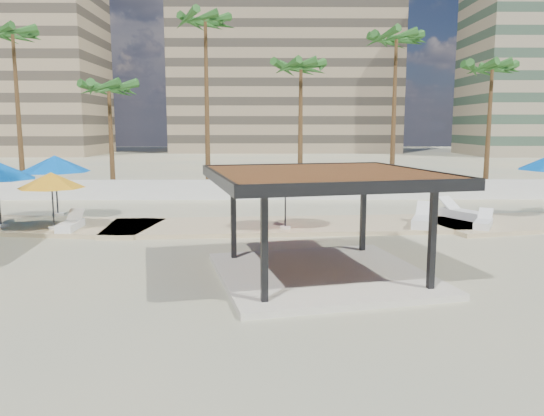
{
  "coord_description": "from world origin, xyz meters",
  "views": [
    {
      "loc": [
        0.79,
        -15.74,
        4.38
      ],
      "look_at": [
        1.01,
        3.56,
        1.4
      ],
      "focal_mm": 35.0,
      "sensor_mm": 36.0,
      "label": 1
    }
  ],
  "objects_px": {
    "umbrella_c": "(285,181)",
    "lounger_c": "(462,214)",
    "lounger_b": "(423,220)",
    "lounger_d": "(483,223)",
    "pavilion_central": "(322,214)",
    "lounger_a": "(71,225)"
  },
  "relations": [
    {
      "from": "umbrella_c",
      "to": "lounger_c",
      "type": "bearing_deg",
      "value": 16.67
    },
    {
      "from": "lounger_b",
      "to": "lounger_d",
      "type": "xyz_separation_m",
      "value": [
        2.42,
        -0.42,
        -0.05
      ]
    },
    {
      "from": "lounger_c",
      "to": "pavilion_central",
      "type": "bearing_deg",
      "value": 111.69
    },
    {
      "from": "lounger_c",
      "to": "lounger_d",
      "type": "bearing_deg",
      "value": 153.87
    },
    {
      "from": "pavilion_central",
      "to": "lounger_b",
      "type": "relative_size",
      "value": 2.94
    },
    {
      "from": "lounger_a",
      "to": "umbrella_c",
      "type": "bearing_deg",
      "value": -91.37
    },
    {
      "from": "umbrella_c",
      "to": "lounger_c",
      "type": "distance_m",
      "value": 8.81
    },
    {
      "from": "umbrella_c",
      "to": "lounger_b",
      "type": "height_order",
      "value": "umbrella_c"
    },
    {
      "from": "umbrella_c",
      "to": "lounger_c",
      "type": "xyz_separation_m",
      "value": [
        8.27,
        2.48,
        -1.79
      ]
    },
    {
      "from": "lounger_c",
      "to": "umbrella_c",
      "type": "bearing_deg",
      "value": 77.99
    },
    {
      "from": "lounger_b",
      "to": "lounger_d",
      "type": "relative_size",
      "value": 1.32
    },
    {
      "from": "lounger_b",
      "to": "lounger_a",
      "type": "bearing_deg",
      "value": 113.63
    },
    {
      "from": "umbrella_c",
      "to": "lounger_b",
      "type": "xyz_separation_m",
      "value": [
        5.94,
        0.7,
        -1.79
      ]
    },
    {
      "from": "pavilion_central",
      "to": "umbrella_c",
      "type": "height_order",
      "value": "pavilion_central"
    },
    {
      "from": "lounger_a",
      "to": "lounger_b",
      "type": "relative_size",
      "value": 0.78
    },
    {
      "from": "pavilion_central",
      "to": "lounger_a",
      "type": "xyz_separation_m",
      "value": [
        -9.7,
        6.55,
        -1.51
      ]
    },
    {
      "from": "lounger_a",
      "to": "lounger_b",
      "type": "height_order",
      "value": "lounger_b"
    },
    {
      "from": "pavilion_central",
      "to": "lounger_d",
      "type": "xyz_separation_m",
      "value": [
        7.53,
        6.79,
        -1.52
      ]
    },
    {
      "from": "pavilion_central",
      "to": "lounger_d",
      "type": "distance_m",
      "value": 10.25
    },
    {
      "from": "lounger_c",
      "to": "lounger_a",
      "type": "bearing_deg",
      "value": 69.4
    },
    {
      "from": "lounger_c",
      "to": "lounger_d",
      "type": "relative_size",
      "value": 1.28
    },
    {
      "from": "lounger_c",
      "to": "lounger_d",
      "type": "height_order",
      "value": "lounger_c"
    }
  ]
}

